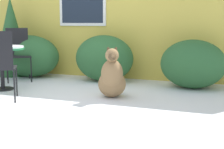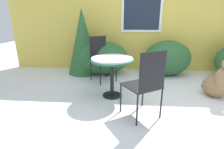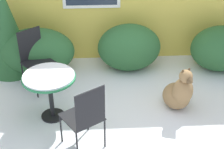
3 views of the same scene
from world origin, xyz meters
TOP-DOWN VIEW (x-y plane):
  - ground_plane at (0.00, 0.00)m, footprint 16.00×16.00m
  - shrub_left at (-1.33, 1.65)m, footprint 1.38×0.82m
  - shrub_middle at (0.38, 1.70)m, footprint 1.18×0.79m
  - shrub_right at (2.11, 1.61)m, footprint 1.15×0.88m
  - evergreen_bush at (-1.84, 1.75)m, footprint 0.83×0.83m
  - patio_table at (-0.95, 0.29)m, footprint 0.79×0.79m
  - patio_chair_near_table at (-1.28, 1.20)m, footprint 0.67×0.67m
  - patio_chair_far_side at (-0.41, -0.45)m, footprint 0.66×0.66m
  - dog at (1.05, 0.39)m, footprint 0.58×0.68m

SIDE VIEW (x-z plane):
  - ground_plane at x=0.00m, z-range 0.00..0.00m
  - dog at x=1.05m, z-range -0.10..0.70m
  - shrub_right at x=2.11m, z-range 0.00..0.87m
  - shrub_left at x=-1.33m, z-range 0.00..0.89m
  - shrub_middle at x=0.38m, z-range 0.00..0.91m
  - patio_chair_near_table at x=-1.28m, z-range 0.05..1.10m
  - patio_chair_far_side at x=-0.41m, z-range 0.05..1.10m
  - patio_table at x=-0.95m, z-range 0.27..1.03m
  - evergreen_bush at x=-1.84m, z-range 0.00..1.70m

